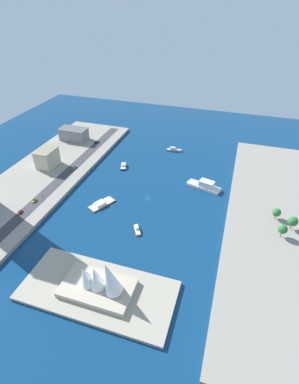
# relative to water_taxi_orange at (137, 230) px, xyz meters

# --- Properties ---
(ground_plane) EXTENTS (440.00, 440.00, 0.00)m
(ground_plane) POSITION_rel_water_taxi_orange_xyz_m (5.51, -39.41, -1.06)
(ground_plane) COLOR navy
(quay_west) EXTENTS (70.00, 240.00, 2.88)m
(quay_west) POSITION_rel_water_taxi_orange_xyz_m (-91.99, -39.41, 0.38)
(quay_west) COLOR gray
(quay_west) RESTS_ON ground_plane
(quay_east) EXTENTS (70.00, 240.00, 2.88)m
(quay_east) POSITION_rel_water_taxi_orange_xyz_m (103.01, -39.41, 0.38)
(quay_east) COLOR gray
(quay_east) RESTS_ON ground_plane
(peninsula_point) EXTENTS (84.83, 38.41, 2.00)m
(peninsula_point) POSITION_rel_water_taxi_orange_xyz_m (3.80, 52.45, -0.06)
(peninsula_point) COLOR #A89E89
(peninsula_point) RESTS_ON ground_plane
(road_strip) EXTENTS (9.51, 228.00, 0.15)m
(road_strip) POSITION_rel_water_taxi_orange_xyz_m (83.57, -39.41, 1.89)
(road_strip) COLOR #38383D
(road_strip) RESTS_ON quay_east
(water_taxi_orange) EXTENTS (7.87, 10.77, 3.07)m
(water_taxi_orange) POSITION_rel_water_taxi_orange_xyz_m (0.00, 0.00, 0.00)
(water_taxi_orange) COLOR orange
(water_taxi_orange) RESTS_ON ground_plane
(yacht_sleek_gray) EXTENTS (16.16, 5.41, 4.00)m
(yacht_sleek_gray) POSITION_rel_water_taxi_orange_xyz_m (4.88, -124.59, 0.35)
(yacht_sleek_gray) COLOR #999EA3
(yacht_sleek_gray) RESTS_ON ground_plane
(ferry_white_commuter) EXTENTS (30.05, 15.60, 7.48)m
(ferry_white_commuter) POSITION_rel_water_taxi_orange_xyz_m (-35.75, -66.14, 1.66)
(ferry_white_commuter) COLOR silver
(ferry_white_commuter) RESTS_ON ground_plane
(barge_flat_brown) EXTENTS (17.10, 22.54, 2.97)m
(barge_flat_brown) POSITION_rel_water_taxi_orange_xyz_m (36.21, -18.84, -0.03)
(barge_flat_brown) COLOR brown
(barge_flat_brown) RESTS_ON ground_plane
(patrol_launch_navy) EXTENTS (7.80, 12.22, 3.28)m
(patrol_launch_navy) POSITION_rel_water_taxi_orange_xyz_m (41.57, -77.35, 0.20)
(patrol_launch_navy) COLOR #1E284C
(patrol_launch_navy) RESTS_ON ground_plane
(office_block_beige) EXTENTS (14.93, 20.18, 16.08)m
(office_block_beige) POSITION_rel_water_taxi_orange_xyz_m (106.45, -54.50, 9.89)
(office_block_beige) COLOR #C6B793
(office_block_beige) RESTS_ON quay_east
(warehouse_low_gray) EXTENTS (29.41, 16.11, 12.37)m
(warehouse_low_gray) POSITION_rel_water_taxi_orange_xyz_m (112.87, -112.32, 8.03)
(warehouse_low_gray) COLOR gray
(warehouse_low_gray) RESTS_ON quay_east
(van_white) EXTENTS (2.07, 4.66, 1.59)m
(van_white) POSITION_rel_water_taxi_orange_xyz_m (81.50, -58.66, 2.74)
(van_white) COLOR black
(van_white) RESTS_ON road_strip
(pickup_red) EXTENTS (2.06, 4.80, 1.58)m
(pickup_red) POSITION_rel_water_taxi_orange_xyz_m (86.51, 11.23, 2.73)
(pickup_red) COLOR black
(pickup_red) RESTS_ON road_strip
(taxi_yellow_cab) EXTENTS (1.99, 4.55, 1.56)m
(taxi_yellow_cab) POSITION_rel_water_taxi_orange_xyz_m (85.21, -3.89, 2.74)
(taxi_yellow_cab) COLOR black
(taxi_yellow_cab) RESTS_ON road_strip
(suv_black) EXTENTS (2.16, 4.62, 1.54)m
(suv_black) POSITION_rel_water_taxi_orange_xyz_m (86.73, -111.89, 2.73)
(suv_black) COLOR black
(suv_black) RESTS_ON road_strip
(traffic_light_waterfront) EXTENTS (0.36, 0.36, 6.50)m
(traffic_light_waterfront) POSITION_rel_water_taxi_orange_xyz_m (77.54, -5.14, 6.16)
(traffic_light_waterfront) COLOR black
(traffic_light_waterfront) RESTS_ON quay_east
(opera_landmark) EXTENTS (39.37, 22.69, 23.47)m
(opera_landmark) POSITION_rel_water_taxi_orange_xyz_m (2.12, 52.45, 8.04)
(opera_landmark) COLOR #BCAD93
(opera_landmark) RESTS_ON peninsula_point
(park_tree_cluster) EXTENTS (15.91, 24.28, 9.95)m
(park_tree_cluster) POSITION_rel_water_taxi_orange_xyz_m (-94.64, -30.56, 7.88)
(park_tree_cluster) COLOR brown
(park_tree_cluster) RESTS_ON quay_west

